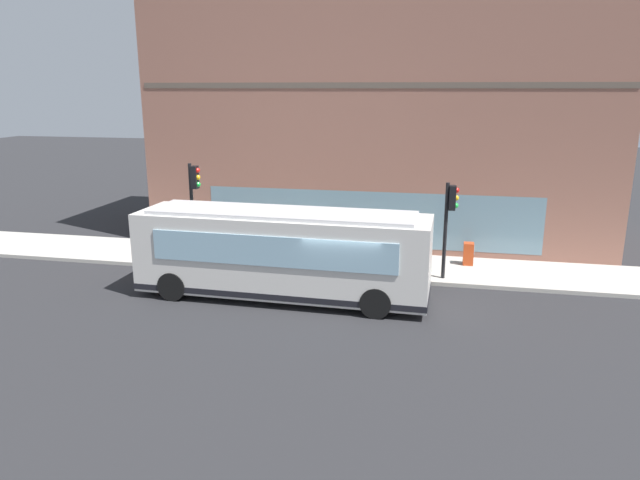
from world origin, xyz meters
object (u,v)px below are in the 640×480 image
at_px(fire_hydrant, 336,251).
at_px(pedestrian_near_building_entrance, 279,242).
at_px(traffic_light_near_corner, 450,212).
at_px(pedestrian_near_hydrant, 357,239).
at_px(pedestrian_walking_along_curb, 232,228).
at_px(city_bus_nearside, 282,254).
at_px(traffic_light_down_block, 194,194).
at_px(newspaper_vending_box, 468,254).

xyz_separation_m(fire_hydrant, pedestrian_near_building_entrance, (-0.95, 2.17, 0.51)).
xyz_separation_m(traffic_light_near_corner, pedestrian_near_hydrant, (1.56, 3.61, -1.60)).
bearing_deg(traffic_light_near_corner, pedestrian_near_hydrant, 66.61).
bearing_deg(fire_hydrant, pedestrian_walking_along_curb, 84.11).
relative_size(pedestrian_walking_along_curb, pedestrian_near_hydrant, 1.08).
relative_size(city_bus_nearside, pedestrian_near_building_entrance, 6.55).
relative_size(pedestrian_near_building_entrance, pedestrian_near_hydrant, 0.96).
xyz_separation_m(city_bus_nearside, traffic_light_near_corner, (2.82, -5.60, 1.12)).
xyz_separation_m(city_bus_nearside, traffic_light_down_block, (2.95, 4.42, 1.41)).
distance_m(city_bus_nearside, traffic_light_down_block, 5.50).
relative_size(pedestrian_near_building_entrance, newspaper_vending_box, 1.71).
xyz_separation_m(traffic_light_down_block, fire_hydrant, (1.39, -5.55, -2.45)).
xyz_separation_m(traffic_light_near_corner, traffic_light_down_block, (0.12, 10.02, 0.29)).
bearing_deg(city_bus_nearside, traffic_light_down_block, 56.32).
distance_m(pedestrian_near_building_entrance, pedestrian_walking_along_curb, 2.90).
bearing_deg(city_bus_nearside, fire_hydrant, -14.56).
distance_m(city_bus_nearside, pedestrian_near_hydrant, 4.84).
distance_m(traffic_light_down_block, pedestrian_near_building_entrance, 3.92).
bearing_deg(newspaper_vending_box, pedestrian_near_hydrant, 94.98).
xyz_separation_m(traffic_light_near_corner, pedestrian_walking_along_curb, (2.00, 9.16, -1.52)).
relative_size(city_bus_nearside, pedestrian_walking_along_curb, 5.82).
bearing_deg(traffic_light_down_block, pedestrian_near_hydrant, -77.36).
xyz_separation_m(city_bus_nearside, pedestrian_walking_along_curb, (4.82, 3.56, -0.40)).
distance_m(fire_hydrant, pedestrian_near_hydrant, 1.02).
bearing_deg(pedestrian_near_building_entrance, newspaper_vending_box, -79.56).
height_order(traffic_light_down_block, fire_hydrant, traffic_light_down_block).
bearing_deg(city_bus_nearside, pedestrian_near_building_entrance, 17.10).
bearing_deg(city_bus_nearside, newspaper_vending_box, -53.53).
bearing_deg(pedestrian_near_building_entrance, traffic_light_near_corner, -94.90).
distance_m(pedestrian_walking_along_curb, pedestrian_near_hydrant, 5.57).
xyz_separation_m(city_bus_nearside, pedestrian_near_hydrant, (4.38, -1.99, -0.49)).
xyz_separation_m(city_bus_nearside, newspaper_vending_box, (4.77, -6.46, -0.95)).
height_order(pedestrian_walking_along_curb, pedestrian_near_hydrant, pedestrian_walking_along_curb).
bearing_deg(pedestrian_near_hydrant, traffic_light_down_block, 102.64).
relative_size(pedestrian_near_building_entrance, pedestrian_walking_along_curb, 0.89).
height_order(traffic_light_near_corner, fire_hydrant, traffic_light_near_corner).
bearing_deg(pedestrian_walking_along_curb, traffic_light_near_corner, -102.33).
height_order(fire_hydrant, newspaper_vending_box, newspaper_vending_box).
relative_size(traffic_light_near_corner, newspaper_vending_box, 4.01).
distance_m(fire_hydrant, pedestrian_near_building_entrance, 2.43).
height_order(city_bus_nearside, traffic_light_down_block, traffic_light_down_block).
distance_m(fire_hydrant, newspaper_vending_box, 5.35).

